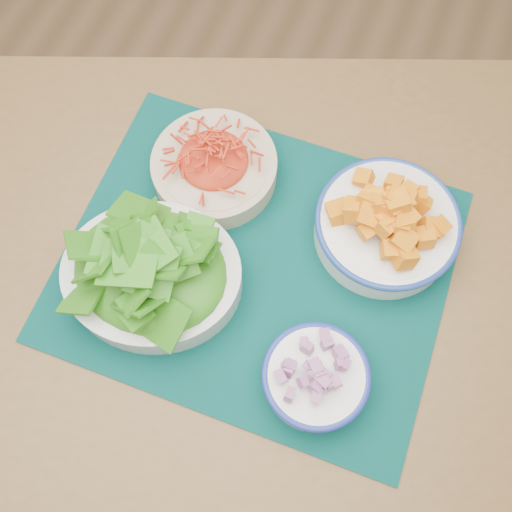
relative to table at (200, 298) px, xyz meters
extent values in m
plane|color=olive|center=(-0.31, 0.13, -0.65)|extent=(4.00, 4.00, 0.00)
cube|color=brown|center=(0.00, 0.00, 0.08)|extent=(1.42, 1.19, 0.04)
cylinder|color=brown|center=(0.39, 0.52, -0.30)|extent=(0.06, 0.06, 0.71)
cube|color=#002827|center=(0.08, 0.05, 0.10)|extent=(0.56, 0.46, 0.00)
cylinder|color=beige|center=(-0.04, 0.17, 0.12)|extent=(0.21, 0.21, 0.04)
ellipsoid|color=red|center=(-0.04, 0.17, 0.16)|extent=(0.17, 0.17, 0.03)
cylinder|color=white|center=(0.24, 0.17, 0.13)|extent=(0.27, 0.27, 0.05)
torus|color=#203D94|center=(0.24, 0.17, 0.15)|extent=(0.21, 0.21, 0.01)
ellipsoid|color=orange|center=(0.24, 0.17, 0.18)|extent=(0.18, 0.18, 0.05)
ellipsoid|color=#1A690D|center=(-0.05, -0.03, 0.19)|extent=(0.22, 0.19, 0.07)
cylinder|color=white|center=(0.21, -0.08, 0.12)|extent=(0.17, 0.17, 0.05)
torus|color=navy|center=(0.21, -0.08, 0.14)|extent=(0.14, 0.14, 0.01)
ellipsoid|color=#760B54|center=(0.21, -0.08, 0.16)|extent=(0.12, 0.12, 0.03)
camera|label=1|loc=(0.19, -0.23, 0.89)|focal=40.00mm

